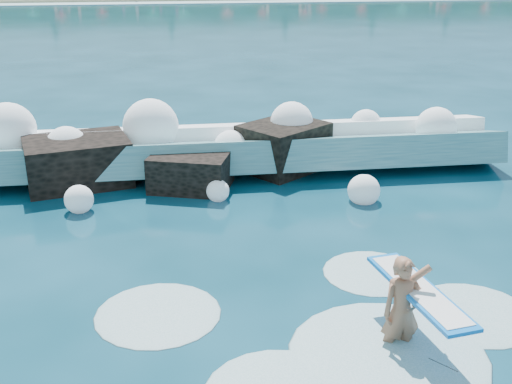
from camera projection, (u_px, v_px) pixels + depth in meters
ground at (190, 295)px, 11.79m from camera, size 200.00×200.00×0.00m
wet_band at (165, 2)px, 73.74m from camera, size 140.00×5.00×0.08m
breaking_wave at (190, 153)px, 18.19m from camera, size 17.65×2.77×1.52m
rock_cluster at (176, 161)px, 17.57m from camera, size 8.66×3.63×1.56m
surfer_with_board at (406, 307)px, 10.12m from camera, size 1.12×3.00×1.85m
wave_spray at (160, 136)px, 17.84m from camera, size 15.06×4.65×2.17m
surf_foam at (360, 339)px, 10.49m from camera, size 9.00×5.48×0.16m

